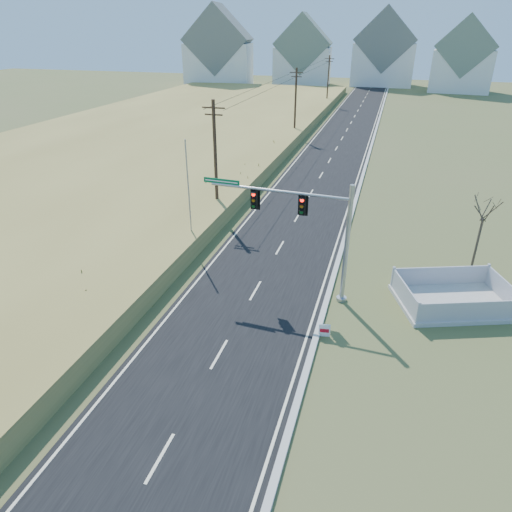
{
  "coord_description": "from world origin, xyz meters",
  "views": [
    {
      "loc": [
        6.46,
        -17.83,
        13.81
      ],
      "look_at": [
        0.64,
        1.94,
        3.4
      ],
      "focal_mm": 32.0,
      "sensor_mm": 36.0,
      "label": 1
    }
  ],
  "objects_px": {
    "traffic_signal_mast": "(313,227)",
    "flagpole": "(190,207)",
    "bare_tree": "(486,208)",
    "fence_enclosure": "(453,300)",
    "open_sign": "(324,330)"
  },
  "relations": [
    {
      "from": "fence_enclosure",
      "to": "flagpole",
      "type": "bearing_deg",
      "value": 150.78
    },
    {
      "from": "open_sign",
      "to": "flagpole",
      "type": "relative_size",
      "value": 0.09
    },
    {
      "from": "traffic_signal_mast",
      "to": "bare_tree",
      "type": "bearing_deg",
      "value": 37.29
    },
    {
      "from": "traffic_signal_mast",
      "to": "open_sign",
      "type": "bearing_deg",
      "value": -65.78
    },
    {
      "from": "traffic_signal_mast",
      "to": "flagpole",
      "type": "bearing_deg",
      "value": 160.22
    },
    {
      "from": "traffic_signal_mast",
      "to": "fence_enclosure",
      "type": "height_order",
      "value": "traffic_signal_mast"
    },
    {
      "from": "traffic_signal_mast",
      "to": "open_sign",
      "type": "height_order",
      "value": "traffic_signal_mast"
    },
    {
      "from": "open_sign",
      "to": "bare_tree",
      "type": "height_order",
      "value": "bare_tree"
    },
    {
      "from": "open_sign",
      "to": "bare_tree",
      "type": "distance_m",
      "value": 13.34
    },
    {
      "from": "bare_tree",
      "to": "traffic_signal_mast",
      "type": "bearing_deg",
      "value": -146.18
    },
    {
      "from": "fence_enclosure",
      "to": "bare_tree",
      "type": "bearing_deg",
      "value": 52.56
    },
    {
      "from": "traffic_signal_mast",
      "to": "flagpole",
      "type": "xyz_separation_m",
      "value": [
        -8.97,
        3.86,
        -1.2
      ]
    },
    {
      "from": "fence_enclosure",
      "to": "flagpole",
      "type": "relative_size",
      "value": 0.93
    },
    {
      "from": "traffic_signal_mast",
      "to": "flagpole",
      "type": "height_order",
      "value": "flagpole"
    },
    {
      "from": "traffic_signal_mast",
      "to": "flagpole",
      "type": "relative_size",
      "value": 1.13
    }
  ]
}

